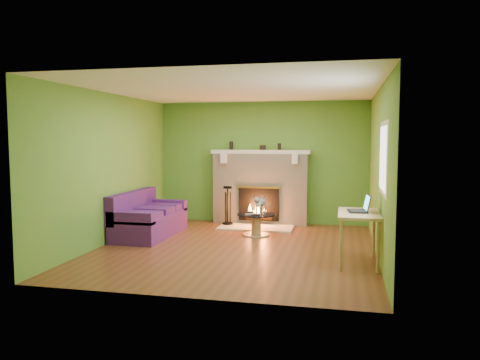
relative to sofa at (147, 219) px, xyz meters
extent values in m
plane|color=brown|center=(1.86, -0.66, -0.32)|extent=(5.00, 5.00, 0.00)
plane|color=white|center=(1.86, -0.66, 2.28)|extent=(5.00, 5.00, 0.00)
plane|color=#548B2D|center=(1.86, 1.84, 0.98)|extent=(5.00, 0.00, 5.00)
plane|color=#548B2D|center=(1.86, -3.16, 0.98)|extent=(5.00, 0.00, 5.00)
plane|color=#548B2D|center=(-0.39, -0.66, 0.98)|extent=(0.00, 5.00, 5.00)
plane|color=#548B2D|center=(4.11, -0.66, 0.98)|extent=(0.00, 5.00, 5.00)
plane|color=silver|center=(4.10, -1.56, 1.23)|extent=(0.00, 1.20, 1.20)
plane|color=white|center=(4.09, -1.56, 1.23)|extent=(0.00, 1.06, 1.06)
cube|color=#BFB69E|center=(1.86, 1.67, 0.43)|extent=(2.00, 0.35, 1.50)
cube|color=black|center=(1.86, 1.48, 0.12)|extent=(0.85, 0.03, 0.68)
cube|color=gold|center=(1.86, 1.47, 0.48)|extent=(0.91, 0.02, 0.04)
cylinder|color=black|center=(1.86, 1.44, -0.16)|extent=(0.55, 0.07, 0.07)
cube|color=silver|center=(1.86, 1.64, 1.22)|extent=(2.10, 0.28, 0.08)
cube|color=silver|center=(1.11, 1.45, 1.08)|extent=(0.12, 0.10, 0.20)
cube|color=silver|center=(2.61, 1.45, 1.08)|extent=(0.12, 0.10, 0.20)
cube|color=beige|center=(1.86, 1.14, -0.30)|extent=(1.50, 0.75, 0.03)
cube|color=silver|center=(1.86, 1.64, 1.22)|extent=(2.10, 0.28, 0.08)
cube|color=#42185E|center=(0.06, -0.01, -0.11)|extent=(0.83, 1.83, 0.41)
cube|color=#42185E|center=(-0.30, -0.01, 0.25)|extent=(0.19, 1.83, 0.52)
cube|color=#42185E|center=(0.06, -0.83, 0.15)|extent=(0.83, 0.19, 0.21)
cube|color=#42185E|center=(0.06, 0.82, 0.15)|extent=(0.83, 0.19, 0.21)
cube|color=#42185E|center=(0.11, -0.52, 0.15)|extent=(0.66, 0.49, 0.11)
cube|color=#42185E|center=(0.11, 0.09, 0.15)|extent=(0.66, 0.49, 0.11)
cube|color=#42185E|center=(0.11, 0.60, 0.15)|extent=(0.66, 0.49, 0.11)
cylinder|color=tan|center=(2.00, 0.44, -0.30)|extent=(0.51, 0.51, 0.03)
cylinder|color=tan|center=(2.00, 0.44, -0.11)|extent=(0.18, 0.18, 0.35)
cylinder|color=black|center=(2.00, 0.44, 0.08)|extent=(0.73, 0.73, 0.02)
cube|color=tan|center=(3.81, -1.20, 0.41)|extent=(0.59, 1.01, 0.04)
cylinder|color=tan|center=(3.57, -1.66, 0.04)|extent=(0.04, 0.04, 0.71)
cylinder|color=tan|center=(4.05, -1.66, 0.04)|extent=(0.04, 0.04, 0.71)
cylinder|color=tan|center=(3.57, -0.75, 0.04)|extent=(0.04, 0.04, 0.71)
cylinder|color=tan|center=(4.05, -0.75, 0.04)|extent=(0.04, 0.04, 0.71)
cube|color=gray|center=(1.90, 0.32, 0.10)|extent=(0.17, 0.05, 0.02)
cube|color=black|center=(2.02, 0.26, 0.10)|extent=(0.16, 0.07, 0.02)
cylinder|color=black|center=(1.22, 1.67, 1.35)|extent=(0.08, 0.08, 0.18)
cylinder|color=black|center=(2.26, 1.67, 1.33)|extent=(0.07, 0.07, 0.14)
cube|color=black|center=(1.91, 1.67, 1.31)|extent=(0.12, 0.08, 0.10)
camera|label=1|loc=(3.57, -8.09, 1.49)|focal=35.00mm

